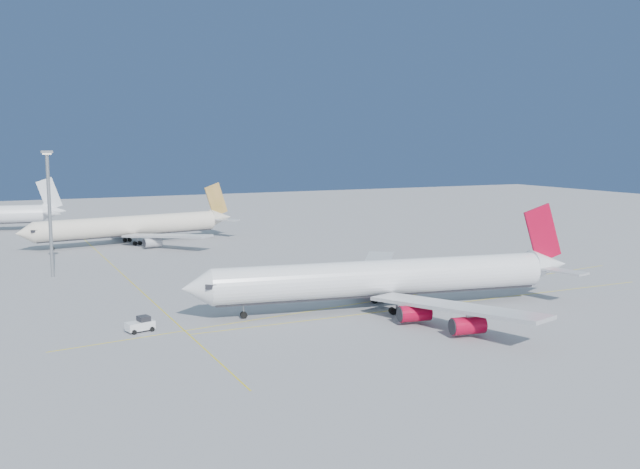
{
  "coord_description": "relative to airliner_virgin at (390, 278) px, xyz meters",
  "views": [
    {
      "loc": [
        -66.19,
        -112.52,
        27.77
      ],
      "look_at": [
        2.2,
        30.11,
        7.0
      ],
      "focal_mm": 40.0,
      "sensor_mm": 36.0,
      "label": 1
    }
  ],
  "objects": [
    {
      "name": "airliner_virgin",
      "position": [
        0.0,
        0.0,
        0.0
      ],
      "size": [
        68.41,
        60.85,
        16.92
      ],
      "rotation": [
        0.0,
        0.0,
        -0.16
      ],
      "color": "white",
      "rests_on": "ground"
    },
    {
      "name": "light_mast",
      "position": [
        -48.3,
        53.79,
        10.18
      ],
      "size": [
        2.24,
        2.24,
        25.89
      ],
      "color": "gray",
      "rests_on": "ground"
    },
    {
      "name": "taxiway_lines",
      "position": [
        -9.54,
        18.67,
        -5.09
      ],
      "size": [
        118.86,
        140.0,
        0.02
      ],
      "color": "#D2BD0B",
      "rests_on": "ground"
    },
    {
      "name": "pushback_tug",
      "position": [
        -40.7,
        3.12,
        -4.06
      ],
      "size": [
        4.34,
        3.18,
        2.24
      ],
      "rotation": [
        0.0,
        0.0,
        0.23
      ],
      "color": "white",
      "rests_on": "ground"
    },
    {
      "name": "airliner_etihad",
      "position": [
        -23.62,
        95.92,
        -0.29
      ],
      "size": [
        60.43,
        55.22,
        15.82
      ],
      "rotation": [
        0.0,
        0.0,
        0.17
      ],
      "color": "beige",
      "rests_on": "ground"
    },
    {
      "name": "ground",
      "position": [
        5.18,
        12.33,
        -5.1
      ],
      "size": [
        500.0,
        500.0,
        0.0
      ],
      "primitive_type": "plane",
      "color": "slate",
      "rests_on": "ground"
    }
  ]
}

